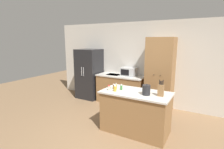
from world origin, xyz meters
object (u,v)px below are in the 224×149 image
(spice_bottle_short_red, at_px, (109,88))
(kettle, at_px, (146,90))
(spice_bottle_tall_dark, at_px, (111,88))
(spice_bottle_amber_oil, at_px, (115,88))
(refrigerator, at_px, (89,74))
(microwave, at_px, (129,72))
(pantry_cabinet, at_px, (160,75))
(spice_bottle_pale_salt, at_px, (116,87))
(spice_bottle_orange_cap, at_px, (114,86))
(knife_block, at_px, (161,90))
(spice_bottle_green_herb, at_px, (121,87))

(spice_bottle_short_red, distance_m, kettle, 0.84)
(spice_bottle_tall_dark, relative_size, spice_bottle_amber_oil, 0.66)
(spice_bottle_short_red, xyz_separation_m, spice_bottle_amber_oil, (0.15, 0.02, 0.01))
(refrigerator, distance_m, kettle, 3.03)
(spice_bottle_amber_oil, height_order, kettle, kettle)
(microwave, distance_m, spice_bottle_short_red, 1.81)
(pantry_cabinet, distance_m, spice_bottle_tall_dark, 1.77)
(spice_bottle_amber_oil, relative_size, spice_bottle_pale_salt, 0.94)
(spice_bottle_pale_salt, bearing_deg, spice_bottle_orange_cap, 154.23)
(refrigerator, bearing_deg, spice_bottle_orange_cap, -39.01)
(refrigerator, relative_size, kettle, 7.44)
(knife_block, distance_m, spice_bottle_amber_oil, 0.98)
(microwave, distance_m, spice_bottle_tall_dark, 1.74)
(spice_bottle_orange_cap, distance_m, kettle, 0.82)
(spice_bottle_tall_dark, height_order, spice_bottle_short_red, spice_bottle_short_red)
(pantry_cabinet, relative_size, spice_bottle_amber_oil, 15.02)
(refrigerator, bearing_deg, spice_bottle_tall_dark, -41.24)
(spice_bottle_orange_cap, bearing_deg, pantry_cabinet, 66.10)
(microwave, relative_size, spice_bottle_short_red, 3.64)
(spice_bottle_green_herb, relative_size, spice_bottle_pale_salt, 0.86)
(refrigerator, xyz_separation_m, microwave, (1.47, 0.14, 0.19))
(pantry_cabinet, bearing_deg, refrigerator, -178.48)
(spice_bottle_short_red, bearing_deg, spice_bottle_orange_cap, 84.86)
(spice_bottle_tall_dark, relative_size, spice_bottle_green_herb, 0.72)
(spice_bottle_short_red, bearing_deg, kettle, 7.81)
(spice_bottle_green_herb, bearing_deg, kettle, -7.19)
(microwave, bearing_deg, pantry_cabinet, -4.26)
(spice_bottle_tall_dark, distance_m, spice_bottle_short_red, 0.08)
(refrigerator, relative_size, spice_bottle_orange_cap, 15.22)
(spice_bottle_green_herb, bearing_deg, spice_bottle_pale_salt, -159.38)
(refrigerator, xyz_separation_m, knife_block, (2.89, -1.47, 0.19))
(spice_bottle_orange_cap, bearing_deg, refrigerator, 140.99)
(spice_bottle_tall_dark, distance_m, spice_bottle_amber_oil, 0.15)
(spice_bottle_pale_salt, bearing_deg, spice_bottle_tall_dark, -141.66)
(spice_bottle_orange_cap, bearing_deg, microwave, 101.58)
(pantry_cabinet, xyz_separation_m, microwave, (-1.00, 0.07, -0.01))
(pantry_cabinet, relative_size, knife_block, 6.24)
(spice_bottle_amber_oil, relative_size, kettle, 0.61)
(pantry_cabinet, distance_m, spice_bottle_short_red, 1.85)
(refrigerator, height_order, knife_block, refrigerator)
(spice_bottle_short_red, bearing_deg, microwave, 99.85)
(spice_bottle_tall_dark, xyz_separation_m, spice_bottle_green_herb, (0.21, 0.12, 0.02))
(knife_block, bearing_deg, spice_bottle_green_herb, 179.10)
(microwave, bearing_deg, spice_bottle_green_herb, -71.73)
(spice_bottle_pale_salt, height_order, kettle, kettle)
(pantry_cabinet, height_order, microwave, pantry_cabinet)
(refrigerator, distance_m, spice_bottle_green_herb, 2.47)
(knife_block, distance_m, spice_bottle_orange_cap, 1.09)
(spice_bottle_tall_dark, relative_size, kettle, 0.40)
(spice_bottle_green_herb, xyz_separation_m, spice_bottle_pale_salt, (-0.11, -0.04, 0.01))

